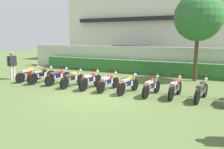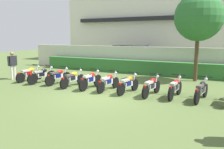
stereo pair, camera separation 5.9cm
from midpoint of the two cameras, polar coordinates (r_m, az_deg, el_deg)
ground at (r=10.12m, az=-4.11°, el=-5.60°), size 60.00×60.00×0.00m
building at (r=25.12m, az=15.20°, el=12.41°), size 21.95×6.50×8.14m
compound_wall at (r=16.87m, az=9.05°, el=3.62°), size 20.85×0.30×1.90m
hedge_row at (r=16.26m, az=8.27°, el=1.75°), size 16.68×0.70×0.95m
parked_car at (r=20.26m, az=5.04°, el=4.62°), size 4.60×2.30×1.89m
tree_near_inspector at (r=14.35m, az=20.92°, el=13.19°), size 2.76×2.76×5.11m
motorcycle_in_row_0 at (r=14.43m, az=-19.75°, el=0.19°), size 0.60×1.90×0.95m
motorcycle_in_row_1 at (r=13.63m, az=-16.93°, el=-0.11°), size 0.61×1.96×0.98m
motorcycle_in_row_2 at (r=12.99m, az=-13.12°, el=-0.43°), size 0.61×1.81×0.97m
motorcycle_in_row_3 at (r=12.22m, az=-9.66°, el=-0.98°), size 0.60×1.90×0.95m
motorcycle_in_row_4 at (r=11.61m, az=-5.22°, el=-1.35°), size 0.60×1.89×0.98m
motorcycle_in_row_5 at (r=11.17m, az=-0.77°, el=-1.84°), size 0.60×1.91×0.94m
motorcycle_in_row_6 at (r=10.70m, az=4.18°, el=-2.36°), size 0.62×1.81×0.94m
motorcycle_in_row_7 at (r=10.35m, az=9.95°, el=-2.88°), size 0.60×1.83×0.94m
motorcycle_in_row_8 at (r=10.26m, az=15.63°, el=-3.14°), size 0.60×1.86×0.96m
motorcycle_in_row_9 at (r=10.12m, az=21.55°, el=-3.64°), size 0.61×1.93×0.96m
inspector_person at (r=15.32m, az=-23.45°, el=2.66°), size 0.23×0.69×1.72m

